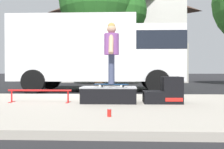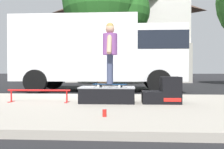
# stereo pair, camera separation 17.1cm
# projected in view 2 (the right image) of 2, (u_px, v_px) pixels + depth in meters

# --- Properties ---
(ground_plane) EXTENTS (140.00, 140.00, 0.00)m
(ground_plane) POSITION_uv_depth(u_px,v_px,m) (83.00, 96.00, 8.69)
(ground_plane) COLOR black
(sidewalk_slab) EXTENTS (50.00, 5.00, 0.12)m
(sidewalk_slab) POSITION_uv_depth(u_px,v_px,m) (60.00, 107.00, 5.69)
(sidewalk_slab) COLOR #A8A093
(sidewalk_slab) RESTS_ON ground
(skate_box) EXTENTS (1.26, 0.68, 0.37)m
(skate_box) POSITION_uv_depth(u_px,v_px,m) (107.00, 94.00, 5.93)
(skate_box) COLOR black
(skate_box) RESTS_ON sidewalk_slab
(kicker_ramp) EXTENTS (0.85, 0.62, 0.60)m
(kicker_ramp) POSITION_uv_depth(u_px,v_px,m) (164.00, 92.00, 5.85)
(kicker_ramp) COLOR black
(kicker_ramp) RESTS_ON sidewalk_slab
(grind_rail) EXTENTS (1.49, 0.28, 0.30)m
(grind_rail) POSITION_uv_depth(u_px,v_px,m) (39.00, 93.00, 6.02)
(grind_rail) COLOR red
(grind_rail) RESTS_ON sidewalk_slab
(skateboard) EXTENTS (0.80, 0.37, 0.07)m
(skateboard) POSITION_uv_depth(u_px,v_px,m) (110.00, 84.00, 5.88)
(skateboard) COLOR navy
(skateboard) RESTS_ON skate_box
(skater_kid) EXTENTS (0.34, 0.72, 1.40)m
(skater_kid) POSITION_uv_depth(u_px,v_px,m) (110.00, 48.00, 5.87)
(skater_kid) COLOR #3F4766
(skater_kid) RESTS_ON skateboard
(soda_can) EXTENTS (0.07, 0.07, 0.13)m
(soda_can) POSITION_uv_depth(u_px,v_px,m) (105.00, 113.00, 4.11)
(soda_can) COLOR red
(soda_can) RESTS_ON sidewalk_slab
(box_truck) EXTENTS (6.91, 2.63, 3.05)m
(box_truck) POSITION_uv_depth(u_px,v_px,m) (100.00, 51.00, 10.84)
(box_truck) COLOR white
(box_truck) RESTS_ON ground
(street_tree_main) EXTENTS (5.20, 4.72, 7.38)m
(street_tree_main) POSITION_uv_depth(u_px,v_px,m) (107.00, 3.00, 15.26)
(street_tree_main) COLOR brown
(street_tree_main) RESTS_ON ground
(house_behind) EXTENTS (9.54, 8.22, 8.40)m
(house_behind) POSITION_uv_depth(u_px,v_px,m) (128.00, 32.00, 22.27)
(house_behind) COLOR silver
(house_behind) RESTS_ON ground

